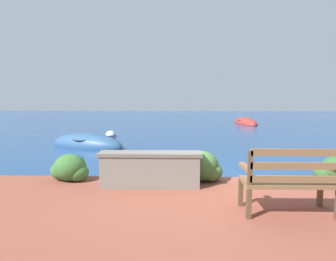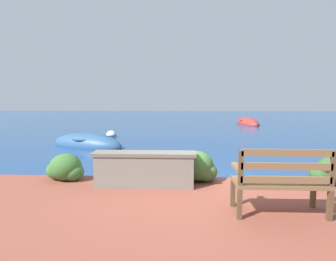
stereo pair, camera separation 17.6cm
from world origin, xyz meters
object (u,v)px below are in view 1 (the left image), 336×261
rowboat_nearest (87,145)px  rowboat_mid (246,123)px  mooring_buoy (111,136)px  park_bench (289,179)px

rowboat_nearest → rowboat_mid: same height
rowboat_mid → mooring_buoy: size_ratio=6.45×
park_bench → rowboat_mid: bearing=72.5°
rowboat_nearest → rowboat_mid: 13.09m
park_bench → rowboat_nearest: bearing=123.2°
rowboat_nearest → mooring_buoy: 2.61m
rowboat_mid → mooring_buoy: rowboat_mid is taller
mooring_buoy → rowboat_nearest: bearing=-96.0°
mooring_buoy → park_bench: bearing=-62.7°
park_bench → rowboat_nearest: (-4.89, 6.35, -0.63)m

